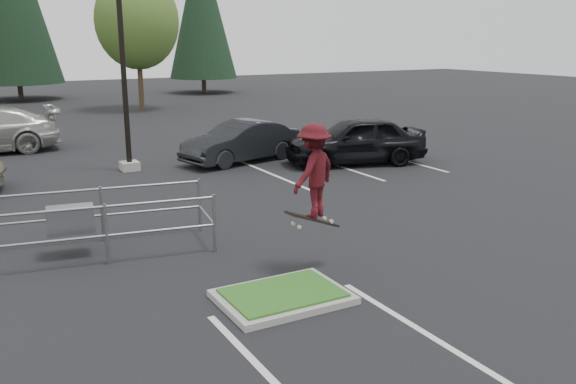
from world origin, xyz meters
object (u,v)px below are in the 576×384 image
light_pole (121,34)px  skateboarder (313,172)px  conif_c (201,7)px  decid_c (137,24)px  cart_corral (78,219)px  car_r_black (356,140)px  car_r_charc (241,142)px

light_pole → skateboarder: 11.32m
light_pole → conif_c: (13.50, 27.50, 2.29)m
decid_c → cart_corral: (-8.62, -25.75, -4.46)m
decid_c → conif_c: 12.65m
conif_c → car_r_black: bearing=-101.2°
conif_c → skateboarder: conif_c is taller
light_pole → car_r_black: 8.83m
cart_corral → car_r_charc: size_ratio=1.02×
conif_c → car_r_black: conif_c is taller
light_pole → cart_corral: light_pole is taller
light_pole → car_r_charc: light_pole is taller
cart_corral → car_r_black: bearing=34.9°
decid_c → conif_c: (8.01, 9.67, 1.59)m
cart_corral → skateboarder: (3.82, -3.08, 1.19)m
light_pole → car_r_charc: (4.00, -0.50, -3.81)m
cart_corral → car_r_charc: bearing=55.5°
light_pole → car_r_charc: 5.55m
skateboarder → car_r_black: size_ratio=0.41×
light_pole → decid_c: 18.67m
car_r_black → conif_c: bearing=-176.0°
light_pole → conif_c: size_ratio=0.81×
decid_c → conif_c: bearing=50.4°
light_pole → cart_corral: bearing=-111.5°
decid_c → light_pole: bearing=-107.1°
cart_corral → car_r_charc: (7.12, 7.42, -0.05)m
skateboarder → car_r_black: bearing=-156.4°
light_pole → car_r_black: size_ratio=2.01×
light_pole → decid_c: (5.49, 17.83, 0.69)m
decid_c → skateboarder: decid_c is taller
skateboarder → decid_c: bearing=-126.1°
decid_c → cart_corral: decid_c is taller
car_r_charc → car_r_black: size_ratio=0.90×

